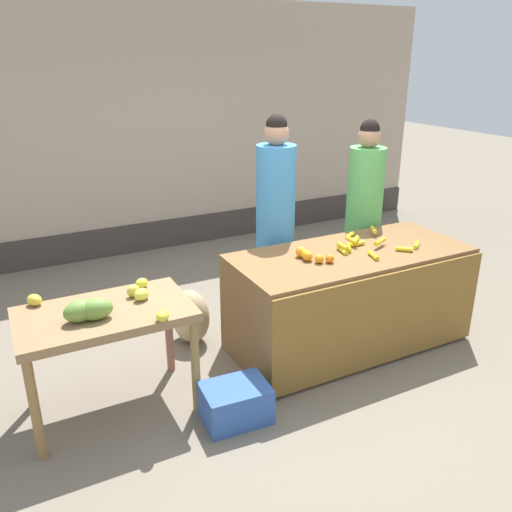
{
  "coord_description": "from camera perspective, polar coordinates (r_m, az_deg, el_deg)",
  "views": [
    {
      "loc": [
        -1.97,
        -3.17,
        2.32
      ],
      "look_at": [
        -0.25,
        0.15,
        0.88
      ],
      "focal_mm": 36.91,
      "sensor_mm": 36.0,
      "label": 1
    }
  ],
  "objects": [
    {
      "name": "produce_crate",
      "position": [
        3.67,
        -2.23,
        -15.62
      ],
      "size": [
        0.46,
        0.35,
        0.26
      ],
      "primitive_type": "cube",
      "rotation": [
        0.0,
        0.0,
        -0.07
      ],
      "color": "#3359A5",
      "rests_on": "ground"
    },
    {
      "name": "mango_papaya_pile",
      "position": [
        3.5,
        -16.82,
        -5.24
      ],
      "size": [
        0.83,
        0.73,
        0.14
      ],
      "color": "yellow",
      "rests_on": "side_table_wooden"
    },
    {
      "name": "vendor_woman_blue_shirt",
      "position": [
        4.63,
        2.1,
        3.73
      ],
      "size": [
        0.34,
        0.34,
        1.86
      ],
      "color": "#33333D",
      "rests_on": "ground"
    },
    {
      "name": "side_table_wooden",
      "position": [
        3.62,
        -15.98,
        -7.12
      ],
      "size": [
        1.12,
        0.66,
        0.76
      ],
      "color": "olive",
      "rests_on": "ground"
    },
    {
      "name": "banana_bunch_pile",
      "position": [
        4.43,
        11.87,
        1.32
      ],
      "size": [
        0.72,
        0.6,
        0.07
      ],
      "color": "gold",
      "rests_on": "fruit_stall_counter"
    },
    {
      "name": "vendor_woman_green_shirt",
      "position": [
        5.13,
        11.57,
        4.51
      ],
      "size": [
        0.34,
        0.34,
        1.78
      ],
      "color": "#33333D",
      "rests_on": "ground"
    },
    {
      "name": "orange_pile",
      "position": [
        4.08,
        5.9,
        0.08
      ],
      "size": [
        0.21,
        0.28,
        0.09
      ],
      "color": "orange",
      "rests_on": "fruit_stall_counter"
    },
    {
      "name": "market_wall_back",
      "position": [
        6.64,
        -10.09,
        13.11
      ],
      "size": [
        7.5,
        0.23,
        2.94
      ],
      "color": "tan",
      "rests_on": "ground"
    },
    {
      "name": "ground_plane",
      "position": [
        4.4,
        3.9,
        -10.86
      ],
      "size": [
        24.0,
        24.0,
        0.0
      ],
      "primitive_type": "plane",
      "color": "#756B5B"
    },
    {
      "name": "produce_sack",
      "position": [
        4.53,
        -7.1,
        -6.53
      ],
      "size": [
        0.37,
        0.42,
        0.47
      ],
      "primitive_type": "ellipsoid",
      "rotation": [
        0.0,
        0.0,
        1.8
      ],
      "color": "tan",
      "rests_on": "ground"
    },
    {
      "name": "fruit_stall_counter",
      "position": [
        4.46,
        10.07,
        -4.58
      ],
      "size": [
        1.96,
        0.88,
        0.83
      ],
      "color": "brown",
      "rests_on": "ground"
    }
  ]
}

